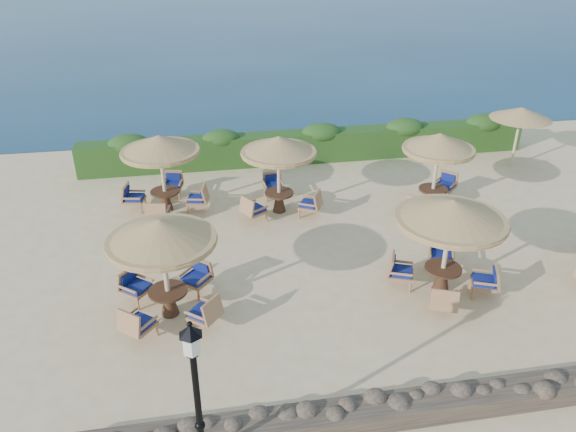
{
  "coord_description": "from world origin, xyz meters",
  "views": [
    {
      "loc": [
        -4.49,
        -13.61,
        8.7
      ],
      "look_at": [
        -2.09,
        0.14,
        1.3
      ],
      "focal_mm": 35.0,
      "sensor_mm": 36.0,
      "label": 1
    }
  ],
  "objects": [
    {
      "name": "hedge",
      "position": [
        0.0,
        7.2,
        0.6
      ],
      "size": [
        18.0,
        0.9,
        1.2
      ],
      "primitive_type": "cube",
      "color": "#1C3E14",
      "rests_on": "ground"
    },
    {
      "name": "cafe_set_1",
      "position": [
        1.59,
        -2.27,
        1.83
      ],
      "size": [
        2.86,
        2.86,
        2.65
      ],
      "color": "beige",
      "rests_on": "ground"
    },
    {
      "name": "cafe_set_5",
      "position": [
        3.25,
        2.34,
        1.91
      ],
      "size": [
        2.52,
        2.43,
        2.65
      ],
      "color": "beige",
      "rests_on": "ground"
    },
    {
      "name": "stone_wall",
      "position": [
        0.0,
        -6.2,
        0.22
      ],
      "size": [
        15.0,
        0.65,
        0.44
      ],
      "primitive_type": "cube",
      "color": "brown",
      "rests_on": "ground"
    },
    {
      "name": "cafe_set_0",
      "position": [
        -5.45,
        -2.06,
        1.77
      ],
      "size": [
        2.61,
        2.61,
        2.65
      ],
      "color": "beige",
      "rests_on": "ground"
    },
    {
      "name": "lamp_post",
      "position": [
        -4.8,
        -6.8,
        1.55
      ],
      "size": [
        0.44,
        0.44,
        3.31
      ],
      "color": "black",
      "rests_on": "ground"
    },
    {
      "name": "cafe_set_4",
      "position": [
        -1.9,
        2.95,
        1.82
      ],
      "size": [
        2.77,
        2.64,
        2.65
      ],
      "color": "beige",
      "rests_on": "ground"
    },
    {
      "name": "cafe_set_3",
      "position": [
        -5.63,
        3.7,
        1.76
      ],
      "size": [
        2.88,
        2.88,
        2.65
      ],
      "color": "beige",
      "rests_on": "ground"
    },
    {
      "name": "ground",
      "position": [
        0.0,
        0.0,
        0.0
      ],
      "size": [
        120.0,
        120.0,
        0.0
      ],
      "primitive_type": "plane",
      "color": "beige",
      "rests_on": "ground"
    },
    {
      "name": "extra_parasol",
      "position": [
        7.8,
        5.2,
        2.17
      ],
      "size": [
        2.3,
        2.3,
        2.41
      ],
      "color": "beige",
      "rests_on": "ground"
    }
  ]
}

